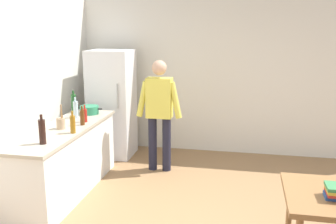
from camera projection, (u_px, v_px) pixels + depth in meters
name	position (u px, v px, depth m)	size (l,w,h in m)	color
wall_back	(228.00, 76.00, 6.67)	(6.40, 0.12, 2.70)	silver
kitchen_counter	(65.00, 160.00, 5.16)	(0.64, 2.20, 0.90)	white
refrigerator	(112.00, 104.00, 6.57)	(0.70, 0.67, 1.80)	white
person	(159.00, 108.00, 5.83)	(0.70, 0.22, 1.70)	#1E1E2D
cooking_pot	(89.00, 110.00, 5.82)	(0.40, 0.28, 0.12)	#2D845B
utensil_jar	(61.00, 123.00, 4.98)	(0.11, 0.11, 0.32)	tan
bottle_wine_green	(74.00, 103.00, 5.88)	(0.08, 0.08, 0.34)	#1E5123
bottle_oil_amber	(73.00, 124.00, 4.78)	(0.06, 0.06, 0.28)	#996619
bottle_wine_dark	(42.00, 131.00, 4.34)	(0.08, 0.08, 0.34)	black
bottle_sauce_red	(85.00, 115.00, 5.33)	(0.06, 0.06, 0.24)	#B22319
bottle_water_clear	(76.00, 109.00, 5.57)	(0.07, 0.07, 0.30)	silver
bottle_beer_brown	(82.00, 117.00, 5.17)	(0.06, 0.06, 0.26)	#5B3314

